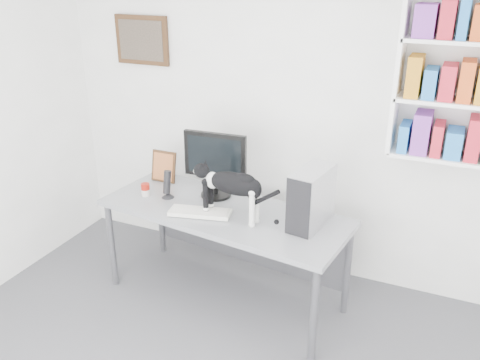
{
  "coord_description": "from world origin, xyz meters",
  "views": [
    {
      "loc": [
        1.32,
        -1.84,
        2.51
      ],
      "look_at": [
        -0.17,
        1.53,
        0.94
      ],
      "focal_mm": 38.0,
      "sensor_mm": 36.0,
      "label": 1
    }
  ],
  "objects_px": {
    "soup_can": "(145,190)",
    "pc_tower": "(311,198)",
    "speaker": "(167,184)",
    "leaning_print": "(164,166)",
    "desk": "(224,255)",
    "cat": "(233,195)",
    "bookshelf": "(478,73)",
    "keyboard": "(200,212)",
    "monitor": "(215,164)"
  },
  "relations": [
    {
      "from": "bookshelf",
      "to": "pc_tower",
      "type": "relative_size",
      "value": 2.94
    },
    {
      "from": "monitor",
      "to": "pc_tower",
      "type": "distance_m",
      "value": 0.85
    },
    {
      "from": "keyboard",
      "to": "soup_can",
      "type": "distance_m",
      "value": 0.57
    },
    {
      "from": "speaker",
      "to": "leaning_print",
      "type": "distance_m",
      "value": 0.34
    },
    {
      "from": "bookshelf",
      "to": "leaning_print",
      "type": "bearing_deg",
      "value": -172.97
    },
    {
      "from": "pc_tower",
      "to": "soup_can",
      "type": "distance_m",
      "value": 1.36
    },
    {
      "from": "desk",
      "to": "speaker",
      "type": "xyz_separation_m",
      "value": [
        -0.51,
        0.02,
        0.51
      ]
    },
    {
      "from": "bookshelf",
      "to": "soup_can",
      "type": "bearing_deg",
      "value": -165.23
    },
    {
      "from": "keyboard",
      "to": "cat",
      "type": "distance_m",
      "value": 0.31
    },
    {
      "from": "soup_can",
      "to": "pc_tower",
      "type": "bearing_deg",
      "value": 2.55
    },
    {
      "from": "bookshelf",
      "to": "soup_can",
      "type": "height_order",
      "value": "bookshelf"
    },
    {
      "from": "keyboard",
      "to": "soup_can",
      "type": "bearing_deg",
      "value": 154.43
    },
    {
      "from": "monitor",
      "to": "leaning_print",
      "type": "distance_m",
      "value": 0.56
    },
    {
      "from": "leaning_print",
      "to": "soup_can",
      "type": "height_order",
      "value": "leaning_print"
    },
    {
      "from": "speaker",
      "to": "soup_can",
      "type": "distance_m",
      "value": 0.2
    },
    {
      "from": "bookshelf",
      "to": "leaning_print",
      "type": "distance_m",
      "value": 2.49
    },
    {
      "from": "leaning_print",
      "to": "cat",
      "type": "bearing_deg",
      "value": -26.51
    },
    {
      "from": "soup_can",
      "to": "monitor",
      "type": "bearing_deg",
      "value": 23.26
    },
    {
      "from": "pc_tower",
      "to": "desk",
      "type": "bearing_deg",
      "value": -167.57
    },
    {
      "from": "desk",
      "to": "pc_tower",
      "type": "height_order",
      "value": "pc_tower"
    },
    {
      "from": "speaker",
      "to": "leaning_print",
      "type": "xyz_separation_m",
      "value": [
        -0.2,
        0.28,
        0.02
      ]
    },
    {
      "from": "pc_tower",
      "to": "speaker",
      "type": "relative_size",
      "value": 1.8
    },
    {
      "from": "pc_tower",
      "to": "soup_can",
      "type": "relative_size",
      "value": 4.13
    },
    {
      "from": "desk",
      "to": "soup_can",
      "type": "bearing_deg",
      "value": -171.59
    },
    {
      "from": "leaning_print",
      "to": "cat",
      "type": "relative_size",
      "value": 0.45
    },
    {
      "from": "pc_tower",
      "to": "leaning_print",
      "type": "distance_m",
      "value": 1.4
    },
    {
      "from": "pc_tower",
      "to": "speaker",
      "type": "xyz_separation_m",
      "value": [
        -1.17,
        -0.02,
        -0.09
      ]
    },
    {
      "from": "leaning_print",
      "to": "desk",
      "type": "bearing_deg",
      "value": -23.51
    },
    {
      "from": "soup_can",
      "to": "bookshelf",
      "type": "bearing_deg",
      "value": 14.77
    },
    {
      "from": "speaker",
      "to": "leaning_print",
      "type": "relative_size",
      "value": 0.85
    },
    {
      "from": "leaning_print",
      "to": "keyboard",
      "type": "bearing_deg",
      "value": -37.64
    },
    {
      "from": "monitor",
      "to": "keyboard",
      "type": "height_order",
      "value": "monitor"
    },
    {
      "from": "keyboard",
      "to": "speaker",
      "type": "bearing_deg",
      "value": 143.45
    },
    {
      "from": "keyboard",
      "to": "speaker",
      "type": "xyz_separation_m",
      "value": [
        -0.38,
        0.16,
        0.1
      ]
    },
    {
      "from": "pc_tower",
      "to": "leaning_print",
      "type": "bearing_deg",
      "value": 178.1
    },
    {
      "from": "desk",
      "to": "keyboard",
      "type": "height_order",
      "value": "keyboard"
    },
    {
      "from": "desk",
      "to": "cat",
      "type": "distance_m",
      "value": 0.61
    },
    {
      "from": "pc_tower",
      "to": "leaning_print",
      "type": "relative_size",
      "value": 1.53
    },
    {
      "from": "leaning_print",
      "to": "pc_tower",
      "type": "bearing_deg",
      "value": -11.13
    },
    {
      "from": "desk",
      "to": "cat",
      "type": "height_order",
      "value": "cat"
    },
    {
      "from": "bookshelf",
      "to": "keyboard",
      "type": "bearing_deg",
      "value": -157.27
    },
    {
      "from": "pc_tower",
      "to": "soup_can",
      "type": "bearing_deg",
      "value": -168.74
    },
    {
      "from": "bookshelf",
      "to": "cat",
      "type": "height_order",
      "value": "bookshelf"
    },
    {
      "from": "monitor",
      "to": "keyboard",
      "type": "relative_size",
      "value": 1.18
    },
    {
      "from": "soup_can",
      "to": "cat",
      "type": "relative_size",
      "value": 0.17
    },
    {
      "from": "speaker",
      "to": "pc_tower",
      "type": "bearing_deg",
      "value": 17.09
    },
    {
      "from": "bookshelf",
      "to": "monitor",
      "type": "relative_size",
      "value": 2.29
    },
    {
      "from": "pc_tower",
      "to": "speaker",
      "type": "distance_m",
      "value": 1.17
    },
    {
      "from": "desk",
      "to": "bookshelf",
      "type": "bearing_deg",
      "value": 27.15
    },
    {
      "from": "desk",
      "to": "pc_tower",
      "type": "distance_m",
      "value": 0.9
    }
  ]
}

